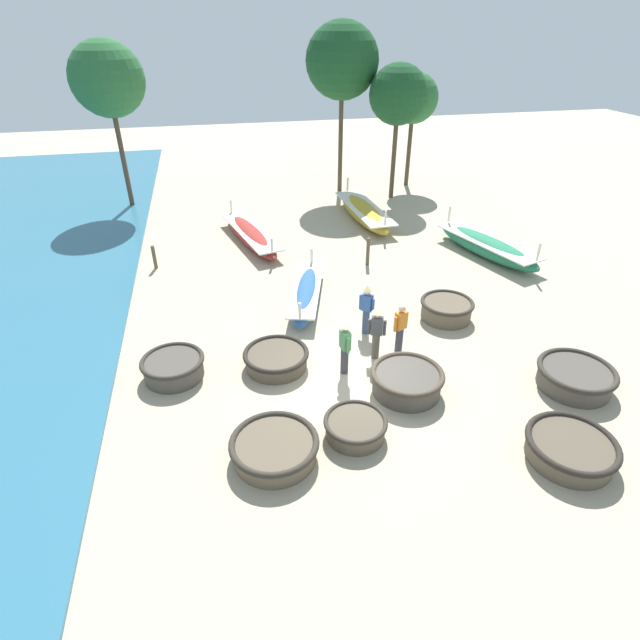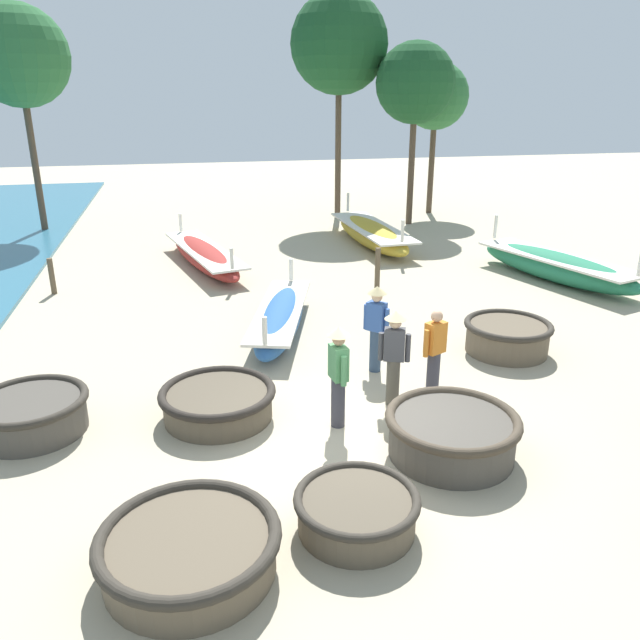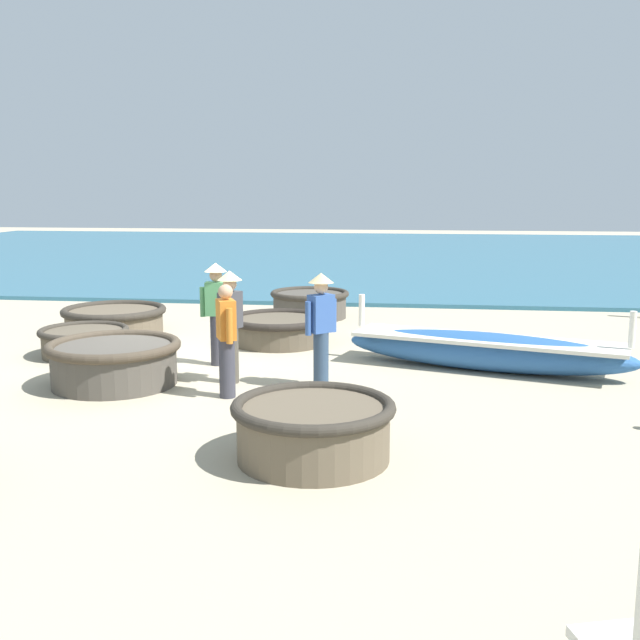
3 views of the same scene
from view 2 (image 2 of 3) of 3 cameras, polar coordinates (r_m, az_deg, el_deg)
ground_plane at (r=9.60m, az=3.87°, el=-11.09°), size 80.00×80.00×0.00m
coracle_tilted at (r=13.11m, az=16.75°, el=-1.38°), size 1.75×1.75×0.64m
coracle_nearest at (r=10.67m, az=-24.90°, el=-7.70°), size 1.74×1.74×0.60m
coracle_far_right at (r=7.38m, az=-11.86°, el=-19.81°), size 2.04×2.04×0.53m
coracle_upturned at (r=7.81m, az=3.37°, el=-16.98°), size 1.53×1.53×0.49m
coracle_beside_post at (r=9.31m, az=11.96°, el=-10.07°), size 1.95×1.95×0.65m
coracle_far_left at (r=10.25m, az=-9.32°, el=-7.36°), size 1.88×1.88×0.52m
long_boat_ochre_hull at (r=13.70m, az=-3.66°, el=0.26°), size 2.19×4.65×1.09m
long_boat_blue_hull at (r=19.16m, az=-10.54°, el=5.82°), size 2.35×5.88×1.14m
long_boat_red_hull at (r=18.57m, az=20.80°, el=4.63°), size 2.71×5.41×1.44m
long_boat_green_hull at (r=21.63m, az=4.74°, el=7.89°), size 1.58×5.91×1.36m
fisherman_hauling at (r=10.74m, az=10.43°, el=-2.84°), size 0.49×0.34×1.57m
fisherman_by_coracle at (r=11.54m, az=5.16°, el=-0.29°), size 0.39×0.41×1.67m
fisherman_crouching at (r=10.31m, az=6.79°, el=-2.90°), size 0.50×0.36×1.67m
fisherman_standing_left at (r=9.59m, az=1.69°, el=-4.62°), size 0.36×0.53×1.67m
mooring_post_inland at (r=16.52m, az=5.28°, el=4.65°), size 0.14×0.14×1.15m
mooring_post_shoreline at (r=17.60m, az=-23.31°, el=3.70°), size 0.14×0.14×0.95m
tree_left_mid at (r=25.37m, az=-25.85°, el=20.86°), size 3.44×3.44×7.83m
tree_tall_back at (r=24.95m, az=8.72°, el=20.58°), size 2.96×2.96×6.74m
tree_rightmost at (r=27.51m, az=10.52°, el=19.43°), size 2.69×2.69×6.14m
tree_leftmost at (r=26.03m, az=1.76°, el=23.90°), size 3.76×3.76×8.56m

